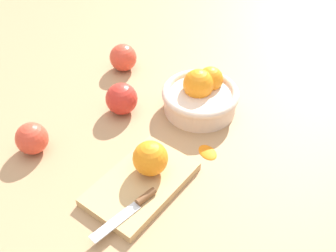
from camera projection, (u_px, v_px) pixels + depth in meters
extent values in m
plane|color=tan|center=(148.00, 134.00, 0.97)|extent=(2.40, 2.40, 0.00)
cylinder|color=beige|center=(200.00, 101.00, 1.01)|extent=(0.18, 0.18, 0.05)
torus|color=beige|center=(201.00, 93.00, 1.00)|extent=(0.19, 0.19, 0.02)
sphere|color=orange|center=(198.00, 84.00, 0.99)|extent=(0.08, 0.08, 0.08)
sphere|color=orange|center=(210.00, 79.00, 1.02)|extent=(0.06, 0.06, 0.06)
cube|color=tan|center=(141.00, 184.00, 0.84)|extent=(0.26, 0.19, 0.02)
sphere|color=orange|center=(150.00, 158.00, 0.83)|extent=(0.07, 0.07, 0.07)
cube|color=silver|center=(115.00, 222.00, 0.76)|extent=(0.11, 0.06, 0.00)
cylinder|color=brown|center=(146.00, 196.00, 0.80)|extent=(0.05, 0.03, 0.01)
sphere|color=#D6422D|center=(123.00, 58.00, 1.14)|extent=(0.08, 0.08, 0.08)
sphere|color=#D6422D|center=(32.00, 138.00, 0.90)|extent=(0.07, 0.07, 0.07)
sphere|color=red|center=(122.00, 99.00, 1.00)|extent=(0.08, 0.08, 0.08)
ellipsoid|color=orange|center=(207.00, 152.00, 0.91)|extent=(0.06, 0.06, 0.01)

